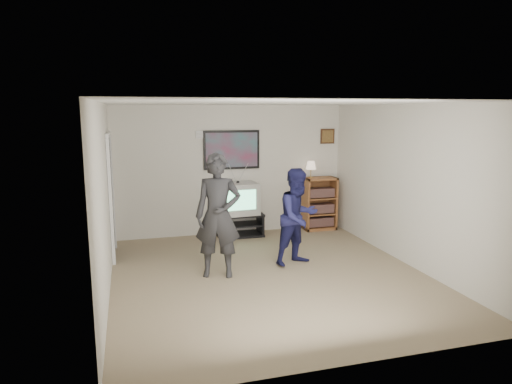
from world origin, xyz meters
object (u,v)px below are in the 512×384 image
media_stand (240,225)px  bookshelf (319,204)px  person_short (298,217)px  person_tall (218,216)px  crt_television (238,198)px

media_stand → bookshelf: size_ratio=0.83×
person_short → person_tall: bearing=168.0°
bookshelf → person_tall: person_tall is taller
crt_television → person_tall: 2.17m
bookshelf → person_tall: (-2.49, -2.07, 0.37)m
crt_television → person_tall: (-0.78, -2.02, 0.16)m
media_stand → crt_television: 0.52m
crt_television → person_tall: bearing=-115.3°
bookshelf → person_tall: 3.26m
crt_television → media_stand: bearing=-4.2°
media_stand → person_tall: size_ratio=0.49×
bookshelf → crt_television: bearing=-178.3°
person_tall → media_stand: bearing=83.9°
person_tall → person_short: (1.30, 0.18, -0.14)m
crt_television → bookshelf: (1.71, 0.05, -0.21)m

